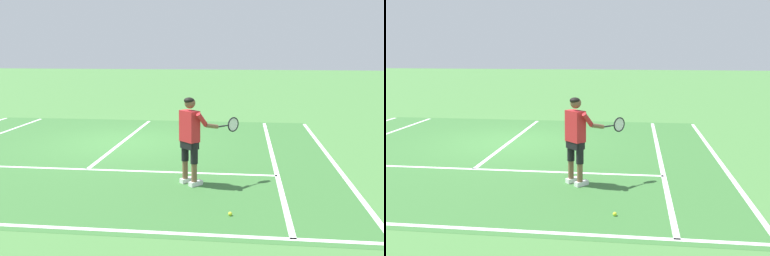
# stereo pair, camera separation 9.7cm
# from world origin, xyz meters

# --- Properties ---
(ground_plane) EXTENTS (80.00, 80.00, 0.00)m
(ground_plane) POSITION_xyz_m (0.00, 0.00, 0.00)
(ground_plane) COLOR #477F3D
(court_inner_surface) EXTENTS (10.98, 9.90, 0.00)m
(court_inner_surface) POSITION_xyz_m (0.00, -1.20, 0.00)
(court_inner_surface) COLOR #387033
(court_inner_surface) RESTS_ON ground
(line_baseline) EXTENTS (10.98, 0.10, 0.01)m
(line_baseline) POSITION_xyz_m (0.00, -5.95, 0.00)
(line_baseline) COLOR white
(line_baseline) RESTS_ON ground
(line_service) EXTENTS (8.23, 0.10, 0.01)m
(line_service) POSITION_xyz_m (0.00, -2.85, 0.00)
(line_service) COLOR white
(line_service) RESTS_ON ground
(line_centre_service) EXTENTS (0.10, 6.40, 0.01)m
(line_centre_service) POSITION_xyz_m (0.00, 0.35, 0.00)
(line_centre_service) COLOR white
(line_centre_service) RESTS_ON ground
(line_singles_right) EXTENTS (0.10, 9.50, 0.01)m
(line_singles_right) POSITION_xyz_m (4.12, -1.20, 0.00)
(line_singles_right) COLOR white
(line_singles_right) RESTS_ON ground
(line_doubles_right) EXTENTS (0.10, 9.50, 0.01)m
(line_doubles_right) POSITION_xyz_m (5.49, -1.20, 0.00)
(line_doubles_right) COLOR white
(line_doubles_right) RESTS_ON ground
(tennis_player) EXTENTS (1.15, 0.75, 1.71)m
(tennis_player) POSITION_xyz_m (2.39, -3.61, 0.99)
(tennis_player) COLOR white
(tennis_player) RESTS_ON ground
(tennis_ball_near_feet) EXTENTS (0.07, 0.07, 0.07)m
(tennis_ball_near_feet) POSITION_xyz_m (3.21, -5.17, 0.03)
(tennis_ball_near_feet) COLOR #CCE02D
(tennis_ball_near_feet) RESTS_ON ground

